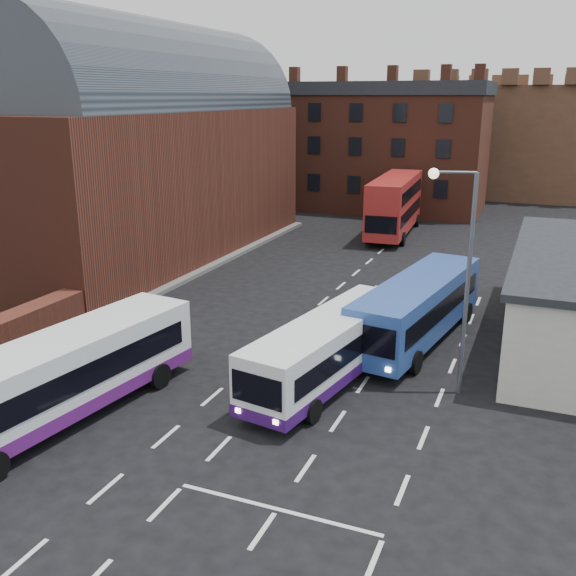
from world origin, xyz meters
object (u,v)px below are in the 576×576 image
at_px(bus_white_outbound, 63,372).
at_px(bus_white_inbound, 329,346).
at_px(street_lamp, 461,263).
at_px(bus_red_double, 395,205).
at_px(bus_blue, 418,305).

distance_m(bus_white_outbound, bus_white_inbound, 9.83).
bearing_deg(bus_white_inbound, street_lamp, -158.20).
relative_size(bus_white_inbound, street_lamp, 1.18).
height_order(bus_white_outbound, bus_red_double, bus_red_double).
xyz_separation_m(bus_blue, bus_red_double, (-6.50, 22.99, 0.75)).
height_order(bus_white_inbound, street_lamp, street_lamp).
height_order(bus_white_outbound, bus_blue, bus_white_outbound).
height_order(bus_blue, street_lamp, street_lamp).
xyz_separation_m(bus_white_inbound, street_lamp, (4.64, 0.97, 3.56)).
bearing_deg(street_lamp, bus_white_inbound, -168.15).
bearing_deg(bus_blue, bus_white_outbound, 59.20).
xyz_separation_m(bus_white_inbound, bus_blue, (2.33, 5.83, 0.17)).
bearing_deg(bus_red_double, bus_white_inbound, 94.62).
distance_m(bus_white_inbound, bus_blue, 6.28).
distance_m(bus_white_inbound, street_lamp, 5.93).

